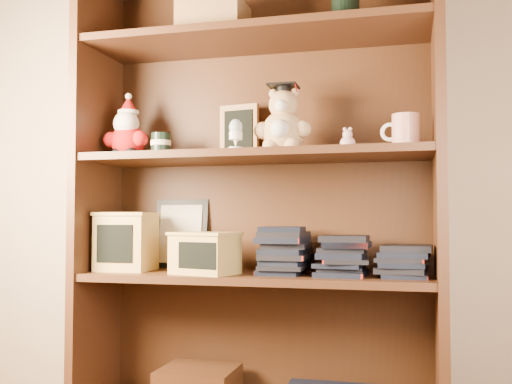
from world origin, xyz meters
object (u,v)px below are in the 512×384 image
(bookcase, at_px, (259,205))
(treats_box, at_px, (127,241))
(teacher_mug, at_px, (405,132))
(grad_teddy_bear, at_px, (283,126))

(bookcase, xyz_separation_m, treats_box, (-0.47, -0.05, -0.13))
(teacher_mug, height_order, treats_box, teacher_mug)
(grad_teddy_bear, relative_size, teacher_mug, 1.88)
(teacher_mug, bearing_deg, grad_teddy_bear, -178.97)
(grad_teddy_bear, xyz_separation_m, treats_box, (-0.56, 0.01, -0.38))
(bookcase, height_order, grad_teddy_bear, bookcase)
(bookcase, distance_m, grad_teddy_bear, 0.28)
(teacher_mug, relative_size, treats_box, 0.61)
(bookcase, bearing_deg, treats_box, -173.70)
(treats_box, bearing_deg, bookcase, 6.30)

